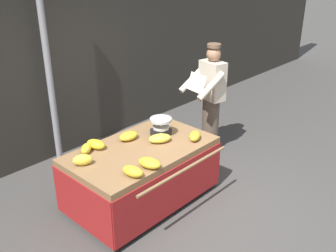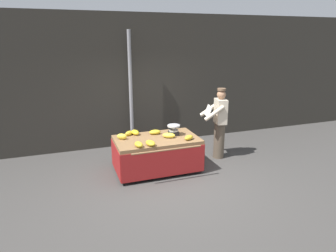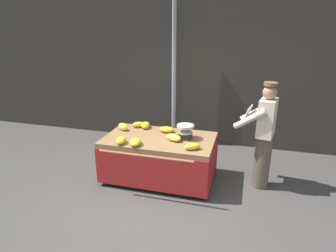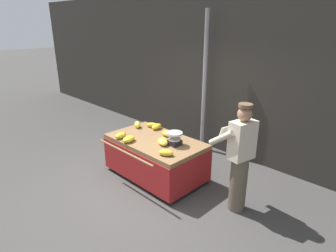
{
  "view_description": "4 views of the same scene",
  "coord_description": "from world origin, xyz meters",
  "px_view_note": "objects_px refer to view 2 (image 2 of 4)",
  "views": [
    {
      "loc": [
        -2.91,
        -2.38,
        2.92
      ],
      "look_at": [
        0.26,
        0.58,
        0.96
      ],
      "focal_mm": 41.56,
      "sensor_mm": 36.0,
      "label": 1
    },
    {
      "loc": [
        -1.89,
        -5.13,
        2.83
      ],
      "look_at": [
        0.21,
        0.81,
        0.96
      ],
      "focal_mm": 31.8,
      "sensor_mm": 36.0,
      "label": 2
    },
    {
      "loc": [
        1.26,
        -3.57,
        2.51
      ],
      "look_at": [
        0.06,
        0.7,
        0.97
      ],
      "focal_mm": 31.26,
      "sensor_mm": 36.0,
      "label": 3
    },
    {
      "loc": [
        3.51,
        -2.56,
        2.78
      ],
      "look_at": [
        0.14,
        0.8,
        1.05
      ],
      "focal_mm": 30.66,
      "sensor_mm": 36.0,
      "label": 4
    }
  ],
  "objects_px": {
    "vendor_person": "(219,123)",
    "banana_bunch_3": "(155,132)",
    "banana_bunch_1": "(135,132)",
    "banana_bunch_6": "(189,137)",
    "street_pole": "(131,91)",
    "banana_cart": "(157,147)",
    "weighing_scale": "(174,130)",
    "banana_bunch_0": "(150,143)",
    "banana_bunch_5": "(139,144)",
    "banana_bunch_2": "(122,136)",
    "banana_bunch_7": "(129,133)",
    "banana_bunch_4": "(169,135)"
  },
  "relations": [
    {
      "from": "vendor_person",
      "to": "banana_bunch_3",
      "type": "bearing_deg",
      "value": 177.44
    },
    {
      "from": "banana_bunch_1",
      "to": "banana_bunch_6",
      "type": "distance_m",
      "value": 1.23
    },
    {
      "from": "street_pole",
      "to": "banana_cart",
      "type": "bearing_deg",
      "value": -83.65
    },
    {
      "from": "banana_bunch_1",
      "to": "weighing_scale",
      "type": "bearing_deg",
      "value": -21.44
    },
    {
      "from": "banana_bunch_3",
      "to": "banana_bunch_0",
      "type": "bearing_deg",
      "value": -113.81
    },
    {
      "from": "street_pole",
      "to": "banana_bunch_3",
      "type": "bearing_deg",
      "value": -80.47
    },
    {
      "from": "banana_bunch_0",
      "to": "vendor_person",
      "type": "xyz_separation_m",
      "value": [
        1.89,
        0.61,
        0.07
      ]
    },
    {
      "from": "banana_bunch_3",
      "to": "banana_bunch_5",
      "type": "relative_size",
      "value": 1.04
    },
    {
      "from": "street_pole",
      "to": "banana_bunch_0",
      "type": "height_order",
      "value": "street_pole"
    },
    {
      "from": "street_pole",
      "to": "banana_bunch_2",
      "type": "xyz_separation_m",
      "value": [
        -0.54,
        -1.45,
        -0.7
      ]
    },
    {
      "from": "banana_bunch_1",
      "to": "banana_bunch_7",
      "type": "xyz_separation_m",
      "value": [
        -0.14,
        -0.0,
        -0.0
      ]
    },
    {
      "from": "weighing_scale",
      "to": "banana_bunch_1",
      "type": "distance_m",
      "value": 0.86
    },
    {
      "from": "banana_bunch_3",
      "to": "banana_bunch_5",
      "type": "distance_m",
      "value": 0.87
    },
    {
      "from": "weighing_scale",
      "to": "banana_bunch_3",
      "type": "height_order",
      "value": "weighing_scale"
    },
    {
      "from": "banana_bunch_2",
      "to": "banana_bunch_0",
      "type": "bearing_deg",
      "value": -51.03
    },
    {
      "from": "banana_bunch_3",
      "to": "banana_cart",
      "type": "bearing_deg",
      "value": -99.38
    },
    {
      "from": "banana_bunch_1",
      "to": "banana_bunch_6",
      "type": "bearing_deg",
      "value": -35.7
    },
    {
      "from": "banana_bunch_6",
      "to": "vendor_person",
      "type": "xyz_separation_m",
      "value": [
        1.02,
        0.54,
        0.07
      ]
    },
    {
      "from": "banana_bunch_0",
      "to": "banana_bunch_4",
      "type": "xyz_separation_m",
      "value": [
        0.52,
        0.35,
        0.0
      ]
    },
    {
      "from": "banana_bunch_5",
      "to": "vendor_person",
      "type": "distance_m",
      "value": 2.22
    },
    {
      "from": "banana_cart",
      "to": "banana_bunch_7",
      "type": "distance_m",
      "value": 0.7
    },
    {
      "from": "banana_cart",
      "to": "banana_bunch_1",
      "type": "bearing_deg",
      "value": 134.64
    },
    {
      "from": "banana_bunch_3",
      "to": "banana_bunch_7",
      "type": "distance_m",
      "value": 0.58
    },
    {
      "from": "banana_bunch_3",
      "to": "vendor_person",
      "type": "bearing_deg",
      "value": -2.56
    },
    {
      "from": "banana_bunch_6",
      "to": "banana_bunch_7",
      "type": "bearing_deg",
      "value": 147.86
    },
    {
      "from": "banana_bunch_0",
      "to": "banana_bunch_2",
      "type": "xyz_separation_m",
      "value": [
        -0.47,
        0.58,
        0.01
      ]
    },
    {
      "from": "street_pole",
      "to": "banana_bunch_6",
      "type": "height_order",
      "value": "street_pole"
    },
    {
      "from": "street_pole",
      "to": "vendor_person",
      "type": "distance_m",
      "value": 2.39
    },
    {
      "from": "banana_cart",
      "to": "banana_bunch_0",
      "type": "relative_size",
      "value": 6.71
    },
    {
      "from": "banana_bunch_0",
      "to": "banana_cart",
      "type": "bearing_deg",
      "value": 57.88
    },
    {
      "from": "banana_bunch_1",
      "to": "banana_bunch_5",
      "type": "distance_m",
      "value": 0.8
    },
    {
      "from": "banana_cart",
      "to": "vendor_person",
      "type": "xyz_separation_m",
      "value": [
        1.64,
        0.2,
        0.33
      ]
    },
    {
      "from": "banana_bunch_2",
      "to": "vendor_person",
      "type": "distance_m",
      "value": 2.36
    },
    {
      "from": "banana_bunch_6",
      "to": "banana_bunch_2",
      "type": "bearing_deg",
      "value": 159.48
    },
    {
      "from": "banana_bunch_7",
      "to": "weighing_scale",
      "type": "bearing_deg",
      "value": -18.38
    },
    {
      "from": "weighing_scale",
      "to": "banana_bunch_5",
      "type": "distance_m",
      "value": 1.04
    },
    {
      "from": "banana_bunch_0",
      "to": "banana_bunch_4",
      "type": "bearing_deg",
      "value": 33.84
    },
    {
      "from": "street_pole",
      "to": "weighing_scale",
      "type": "height_order",
      "value": "street_pole"
    },
    {
      "from": "banana_bunch_2",
      "to": "banana_bunch_5",
      "type": "distance_m",
      "value": 0.62
    },
    {
      "from": "banana_cart",
      "to": "banana_bunch_0",
      "type": "xyz_separation_m",
      "value": [
        -0.26,
        -0.41,
        0.25
      ]
    },
    {
      "from": "banana_cart",
      "to": "banana_bunch_5",
      "type": "bearing_deg",
      "value": -140.93
    },
    {
      "from": "street_pole",
      "to": "banana_bunch_3",
      "type": "relative_size",
      "value": 11.58
    },
    {
      "from": "banana_bunch_5",
      "to": "banana_bunch_1",
      "type": "bearing_deg",
      "value": 81.4
    },
    {
      "from": "banana_bunch_2",
      "to": "banana_bunch_3",
      "type": "height_order",
      "value": "banana_bunch_2"
    },
    {
      "from": "banana_bunch_2",
      "to": "banana_bunch_6",
      "type": "distance_m",
      "value": 1.43
    },
    {
      "from": "banana_bunch_5",
      "to": "banana_bunch_7",
      "type": "xyz_separation_m",
      "value": [
        -0.02,
        0.79,
        -0.0
      ]
    },
    {
      "from": "banana_bunch_3",
      "to": "vendor_person",
      "type": "distance_m",
      "value": 1.59
    },
    {
      "from": "banana_bunch_0",
      "to": "banana_bunch_3",
      "type": "bearing_deg",
      "value": 66.19
    },
    {
      "from": "banana_bunch_4",
      "to": "banana_bunch_5",
      "type": "xyz_separation_m",
      "value": [
        -0.76,
        -0.34,
        0.0
      ]
    },
    {
      "from": "weighing_scale",
      "to": "banana_bunch_5",
      "type": "relative_size",
      "value": 1.11
    }
  ]
}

